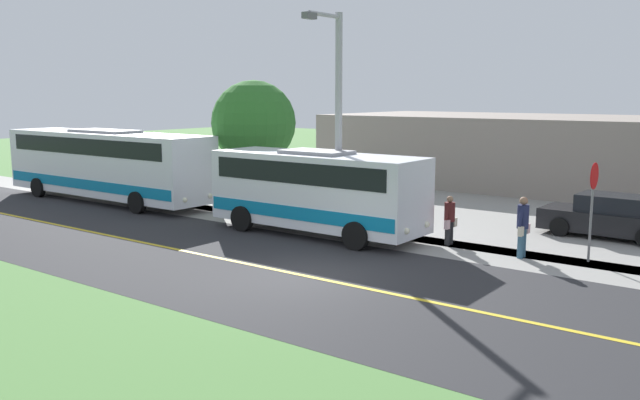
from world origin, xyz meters
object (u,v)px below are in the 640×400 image
Objects in this scene: street_light_pole at (336,114)px; commercial_building at (557,152)px; pedestrian_with_bags at (523,225)px; tree_curbside at (254,123)px; parked_car_near at (612,217)px; shuttle_bus_front at (317,188)px; stop_sign at (593,195)px; pedestrian_waiting at (450,219)px; transit_bus_rear at (106,162)px.

commercial_building is at bearing 172.26° from street_light_pole.
pedestrian_with_bags is at bearing 14.36° from commercial_building.
tree_curbside is 0.23× the size of commercial_building.
street_light_pole reaches higher than parked_car_near.
shuttle_bus_front is at bearing -52.94° from street_light_pole.
stop_sign reaches higher than pedestrian_with_bags.
commercial_building is at bearing 170.68° from shuttle_bus_front.
commercial_building is (-16.53, 2.25, -2.31)m from street_light_pole.
pedestrian_with_bags is at bearing -16.83° from parked_car_near.
commercial_building reaches higher than parked_car_near.
tree_curbside is 16.38m from commercial_building.
street_light_pole is (1.23, -8.07, 2.16)m from stop_sign.
pedestrian_with_bags is at bearing 83.89° from pedestrian_waiting.
tree_curbside is at bearing -79.23° from parked_car_near.
parked_car_near is 0.19× the size of commercial_building.
commercial_building reaches higher than pedestrian_waiting.
pedestrian_with_bags is 7.09m from street_light_pole.
street_light_pole is at bearing -56.25° from parked_car_near.
transit_bus_rear is (-0.06, -11.86, 0.17)m from shuttle_bus_front.
pedestrian_with_bags reaches higher than parked_car_near.
pedestrian_with_bags is 0.41× the size of parked_car_near.
shuttle_bus_front is 8.77m from stop_sign.
pedestrian_with_bags is at bearing 81.04° from tree_curbside.
transit_bus_rear reaches higher than stop_sign.
stop_sign is (-1.58, 20.47, 0.20)m from transit_bus_rear.
street_light_pole is at bearing 67.40° from tree_curbside.
tree_curbside reaches higher than shuttle_bus_front.
shuttle_bus_front is at bearing -81.90° from pedestrian_with_bags.
shuttle_bus_front is 2.62m from street_light_pole.
transit_bus_rear is 1.59× the size of street_light_pole.
transit_bus_rear is at bearing -65.51° from tree_curbside.
pedestrian_waiting is at bearing -41.81° from parked_car_near.
parked_car_near is at bearing 138.19° from pedestrian_waiting.
commercial_building is at bearing -154.31° from parked_car_near.
transit_bus_rear is 12.62m from street_light_pole.
street_light_pole reaches higher than tree_curbside.
parked_car_near is (-4.32, 3.86, -0.16)m from pedestrian_waiting.
commercial_building is (-11.37, -5.47, 1.13)m from parked_car_near.
pedestrian_waiting is at bearing 5.86° from commercial_building.
pedestrian_waiting is at bearing -96.11° from pedestrian_with_bags.
street_light_pole is 0.31× the size of commercial_building.
tree_curbside is at bearing -99.66° from pedestrian_waiting.
shuttle_bus_front is at bearing -9.32° from commercial_building.
pedestrian_waiting is 5.13m from street_light_pole.
transit_bus_rear reaches higher than parked_car_near.
parked_car_near is at bearing 105.30° from transit_bus_rear.
pedestrian_with_bags is at bearing 95.19° from street_light_pole.
pedestrian_with_bags is 16.49m from commercial_building.
parked_car_near is at bearing -174.81° from stop_sign.
commercial_building reaches higher than stop_sign.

